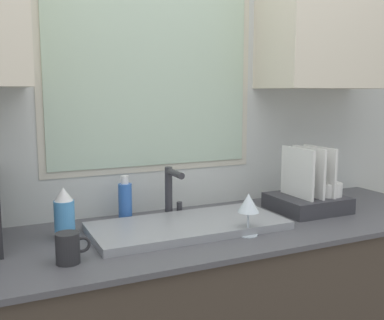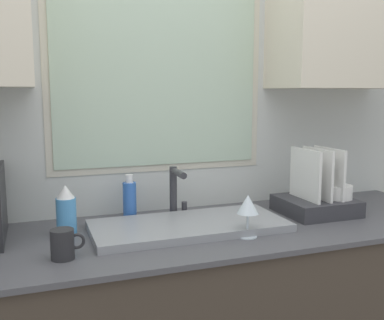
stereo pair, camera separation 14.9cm
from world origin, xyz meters
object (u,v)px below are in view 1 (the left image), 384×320
at_px(soap_bottle, 125,201).
at_px(mug_near_sink, 68,248).
at_px(spray_bottle, 64,214).
at_px(faucet, 171,188).
at_px(wine_glass, 248,204).
at_px(dish_rack, 309,195).

bearing_deg(soap_bottle, mug_near_sink, -127.74).
relative_size(spray_bottle, mug_near_sink, 1.74).
height_order(faucet, wine_glass, faucet).
bearing_deg(wine_glass, faucet, 116.20).
bearing_deg(faucet, soap_bottle, 166.98).
distance_m(faucet, mug_near_sink, 0.60).
bearing_deg(soap_bottle, spray_bottle, -153.60).
bearing_deg(mug_near_sink, spray_bottle, 83.20).
relative_size(mug_near_sink, wine_glass, 0.69).
distance_m(dish_rack, mug_near_sink, 1.12).
distance_m(dish_rack, soap_bottle, 0.83).
height_order(faucet, dish_rack, dish_rack).
distance_m(dish_rack, wine_glass, 0.48).
relative_size(faucet, spray_bottle, 1.14).
xyz_separation_m(faucet, dish_rack, (0.61, -0.15, -0.06)).
bearing_deg(mug_near_sink, faucet, 34.96).
height_order(faucet, soap_bottle, faucet).
bearing_deg(dish_rack, mug_near_sink, -170.26).
bearing_deg(spray_bottle, faucet, 11.01).
bearing_deg(wine_glass, mug_near_sink, 179.97).
relative_size(soap_bottle, mug_near_sink, 1.74).
distance_m(soap_bottle, mug_near_sink, 0.49).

